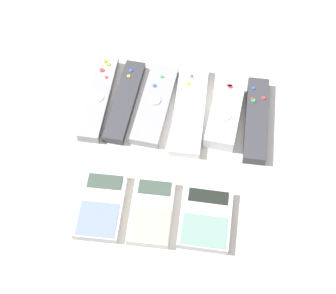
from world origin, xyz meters
name	(u,v)px	position (x,y,z in m)	size (l,w,h in m)	color
ground_plane	(164,170)	(0.00, 0.00, 0.00)	(3.00, 3.00, 0.00)	beige
remote_0	(99,97)	(-0.16, 0.14, 0.01)	(0.05, 0.21, 0.02)	gray
remote_1	(125,101)	(-0.10, 0.14, 0.01)	(0.04, 0.20, 0.02)	#333338
remote_2	(155,104)	(-0.04, 0.14, 0.01)	(0.06, 0.20, 0.02)	gray
remote_3	(189,109)	(0.03, 0.14, 0.01)	(0.07, 0.22, 0.02)	white
remote_4	(225,115)	(0.10, 0.14, 0.01)	(0.06, 0.15, 0.03)	silver
remote_5	(256,120)	(0.16, 0.14, 0.01)	(0.05, 0.20, 0.02)	#333338
calculator_0	(101,206)	(-0.10, -0.10, 0.01)	(0.09, 0.14, 0.02)	#B2B2B7
calculator_1	(152,212)	(-0.01, -0.09, 0.01)	(0.08, 0.13, 0.02)	beige
calculator_2	(206,219)	(0.09, -0.09, 0.01)	(0.09, 0.12, 0.02)	#B2B2B7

